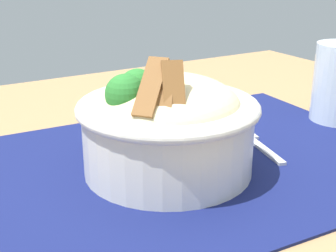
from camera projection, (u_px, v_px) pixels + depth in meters
table at (163, 217)px, 0.55m from camera, size 1.09×0.86×0.71m
placemat at (193, 161)px, 0.53m from camera, size 0.50×0.38×0.00m
bowl at (167, 122)px, 0.49m from camera, size 0.21×0.21×0.13m
fork at (254, 141)px, 0.58m from camera, size 0.04×0.13×0.00m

